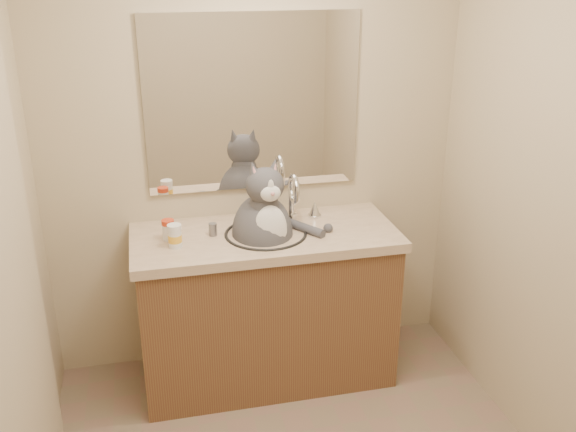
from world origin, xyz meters
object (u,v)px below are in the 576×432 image
object	(u,v)px
pill_bottle_redcap	(168,230)
pill_bottle_orange	(175,236)
cat	(264,228)
grey_canister	(213,229)

from	to	relation	value
pill_bottle_redcap	pill_bottle_orange	xyz separation A→B (m)	(0.03, -0.09, 0.00)
cat	grey_canister	bearing A→B (deg)	159.26
pill_bottle_redcap	pill_bottle_orange	size ratio (longest dim) A/B	0.92
cat	grey_canister	distance (m)	0.25
pill_bottle_redcap	pill_bottle_orange	world-z (taller)	pill_bottle_orange
cat	grey_canister	size ratio (longest dim) A/B	9.47
pill_bottle_redcap	grey_canister	world-z (taller)	pill_bottle_redcap
cat	pill_bottle_orange	xyz separation A→B (m)	(-0.44, -0.05, 0.02)
cat	pill_bottle_redcap	size ratio (longest dim) A/B	5.77
pill_bottle_redcap	grey_canister	bearing A→B (deg)	1.81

